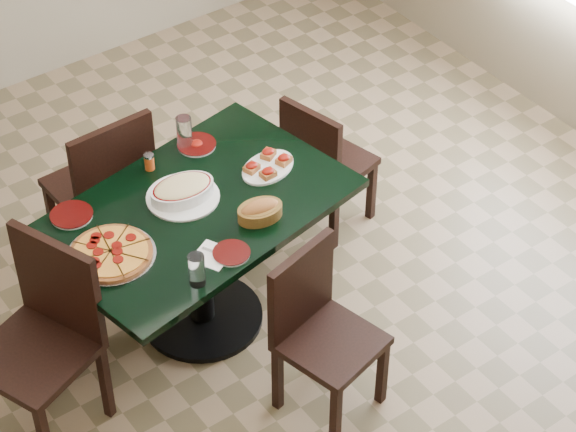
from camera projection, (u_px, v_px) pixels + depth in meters
floor at (269, 336)px, 5.59m from camera, size 5.50×5.50×0.00m
main_table at (197, 236)px, 5.30m from camera, size 1.56×1.16×0.75m
chair_far at (106, 184)px, 5.63m from camera, size 0.47×0.47×0.97m
chair_near at (318, 325)px, 5.00m from camera, size 0.48×0.48×0.86m
chair_right at (322, 160)px, 5.91m from camera, size 0.47×0.47×0.83m
chair_left at (46, 329)px, 4.87m from camera, size 0.60×0.60×0.99m
pepperoni_pizza at (111, 253)px, 4.92m from camera, size 0.40×0.40×0.04m
lasagna_casserole at (182, 191)px, 5.20m from camera, size 0.34×0.34×0.09m
bread_basket at (260, 211)px, 5.10m from camera, size 0.24×0.18×0.09m
bruschetta_platter at (268, 165)px, 5.38m from camera, size 0.35×0.28×0.05m
side_plate_near at (231, 253)px, 4.94m from camera, size 0.17×0.17×0.02m
side_plate_far_r at (197, 145)px, 5.52m from camera, size 0.19×0.19×0.03m
side_plate_far_l at (72, 215)px, 5.13m from camera, size 0.20×0.20×0.02m
napkin_setting at (213, 255)px, 4.94m from camera, size 0.21×0.21×0.01m
water_glass_a at (184, 132)px, 5.47m from camera, size 0.08×0.08×0.17m
water_glass_b at (197, 270)px, 4.76m from camera, size 0.07×0.07×0.16m
pepper_shaker at (149, 161)px, 5.36m from camera, size 0.05×0.05×0.09m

